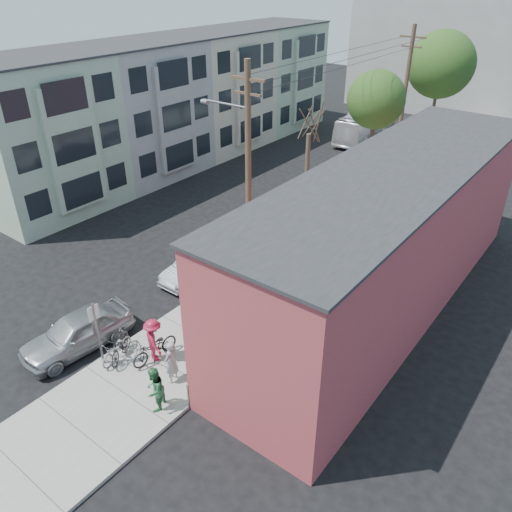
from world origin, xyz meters
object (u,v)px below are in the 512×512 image
Objects in this scene: bus at (366,123)px; sign_post at (97,328)px; patio_chair_a at (214,361)px; parked_bike_a at (120,345)px; parking_meter_near at (199,281)px; utility_pole_near at (247,169)px; parked_bike_b at (117,349)px; car_2 at (263,220)px; car_0 at (77,332)px; car_3 at (315,186)px; parking_meter_far at (314,209)px; car_1 at (196,266)px; patio_chair_b at (210,360)px; tree_leafy_mid at (376,100)px; tree_leafy_far at (441,65)px; patron_grey at (171,362)px; tree_bare at (306,188)px; patron_green at (155,389)px.

sign_post is at bearing -84.63° from bus.
patio_chair_a is 0.09× the size of bus.
parked_bike_a is at bearing -155.03° from patio_chair_a.
parking_meter_near is (-0.10, 5.58, -0.85)m from sign_post.
utility_pole_near is 11.36× the size of patio_chair_a.
car_2 is at bearing 85.56° from parked_bike_b.
car_0 is 18.71m from car_3.
car_1 is (-1.45, -8.62, -0.34)m from parking_meter_far.
car_1 is at bearing -85.51° from bus.
patio_chair_b is 32.02m from bus.
sign_post is 21.69m from tree_leafy_mid.
utility_pole_near is 9.56m from parked_bike_a.
sign_post is 0.47× the size of car_3.
car_3 is (-5.72, 16.51, 0.25)m from patio_chair_a.
tree_leafy_far is (0.41, 23.21, 1.52)m from utility_pole_near.
tree_leafy_mid is at bearing 118.43° from patio_chair_b.
bus reaches higher than car_0.
car_0 is (-4.47, -0.86, -0.26)m from patron_grey.
tree_bare is 13.26m from parked_bike_b.
utility_pole_near is 8.96m from patio_chair_b.
car_0 is 0.76× the size of car_3.
tree_bare is 6.67× the size of patio_chair_a.
sign_post reaches higher than parked_bike_a.
tree_bare reaches higher than patio_chair_a.
car_3 is (-5.55, 16.54, 0.25)m from patio_chair_b.
utility_pole_near is 1.07× the size of bus.
parked_bike_a reaches higher than patio_chair_b.
parked_bike_a is at bearing 69.72° from sign_post.
parked_bike_b is at bearing -90.99° from tree_bare.
parking_meter_far is 0.72× the size of parked_bike_b.
patron_green is (2.87, -21.52, -5.30)m from tree_leafy_mid.
car_0 is 1.16× the size of car_1.
parking_meter_near is 5.08m from parked_bike_b.
patron_grey is at bearing 16.75° from car_0.
tree_leafy_far is 5.37× the size of parked_bike_b.
tree_bare is 1.29× the size of car_0.
tree_bare is at bearing 84.86° from utility_pole_near.
patio_chair_a is at bearing 32.08° from sign_post.
patio_chair_b is at bearing -77.75° from bus.
patron_green is at bearing -98.41° from patio_chair_a.
car_3 is (-2.29, 18.15, 0.12)m from parked_bike_a.
patron_grey is 1.03× the size of parked_bike_b.
parking_meter_near is 5.59m from utility_pole_near.
car_1 reaches higher than patio_chair_a.
parked_bike_a is (0.21, -8.33, -4.69)m from utility_pole_near.
tree_bare is 7.43m from car_1.
car_3 is at bearing 171.35° from patron_green.
patio_chair_b is 3.72m from parked_bike_b.
car_1 is 12.00m from car_3.
parked_bike_b is at bearing -90.41° from tree_leafy_far.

